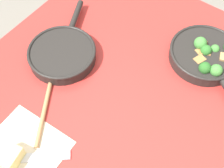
% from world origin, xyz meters
% --- Properties ---
extents(ground_plane, '(14.00, 14.00, 0.00)m').
position_xyz_m(ground_plane, '(0.00, 0.00, 0.00)').
color(ground_plane, slate).
extents(dining_table_red, '(1.18, 0.98, 0.73)m').
position_xyz_m(dining_table_red, '(0.00, 0.00, 0.66)').
color(dining_table_red, '#B72D28').
rests_on(dining_table_red, ground_plane).
extents(skillet_broccoli, '(0.31, 0.37, 0.08)m').
position_xyz_m(skillet_broccoli, '(0.30, -0.21, 0.76)').
color(skillet_broccoli, black).
rests_on(skillet_broccoli, dining_table_red).
extents(skillet_eggs, '(0.39, 0.26, 0.05)m').
position_xyz_m(skillet_eggs, '(-0.00, 0.23, 0.76)').
color(skillet_eggs, black).
rests_on(skillet_eggs, dining_table_red).
extents(wooden_spoon, '(0.33, 0.22, 0.02)m').
position_xyz_m(wooden_spoon, '(-0.13, 0.18, 0.74)').
color(wooden_spoon, '#A87A4C').
rests_on(wooden_spoon, dining_table_red).
extents(parchment_sheet, '(0.34, 0.26, 0.00)m').
position_xyz_m(parchment_sheet, '(-0.41, 0.08, 0.73)').
color(parchment_sheet, beige).
rests_on(parchment_sheet, dining_table_red).
extents(grater_knife, '(0.20, 0.23, 0.02)m').
position_xyz_m(grater_knife, '(-0.40, 0.10, 0.74)').
color(grater_knife, silver).
rests_on(grater_knife, dining_table_red).
extents(cheese_block, '(0.08, 0.07, 0.05)m').
position_xyz_m(cheese_block, '(-0.40, 0.09, 0.76)').
color(cheese_block, '#EFD67A').
rests_on(cheese_block, dining_table_red).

